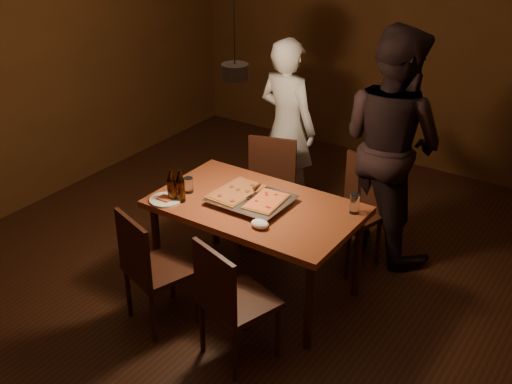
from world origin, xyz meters
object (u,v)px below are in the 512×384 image
Objects in this scene: chair_far_left at (269,181)px; diner_white at (287,127)px; pizza_tray at (251,201)px; diner_dark at (391,144)px; dining_table at (256,213)px; beer_bottle_b at (180,186)px; chair_far_right at (356,202)px; plate_slice at (165,200)px; chair_near_left at (149,260)px; chair_near_right at (229,294)px; pendant_lamp at (235,70)px; beer_bottle_a at (172,185)px.

diner_white is (-0.15, 0.54, 0.29)m from chair_far_left.
pizza_tray is at bearing 118.32° from diner_white.
diner_dark is at bearing -179.58° from diner_white.
diner_white reaches higher than chair_far_left.
dining_table is 5.92× the size of beer_bottle_b.
plate_slice is at bearing 64.03° from chair_far_right.
chair_near_left and chair_near_right have the same top height.
chair_far_right reaches higher than plate_slice.
pizza_tray is at bearing 51.11° from pendant_lamp.
dining_table is 2.82× the size of chair_near_left.
chair_near_right is at bearing 18.25° from chair_near_left.
dining_table is 0.86m from chair_near_left.
beer_bottle_b is 0.13× the size of diner_dark.
diner_dark reaches higher than chair_near_left.
chair_near_right is 2.22× the size of plate_slice.
chair_near_left is at bearing -116.62° from dining_table.
diner_dark is (1.06, -0.14, 0.14)m from diner_white.
dining_table is 0.83m from chair_far_left.
plate_slice is (-0.58, -0.33, 0.08)m from dining_table.
chair_near_left is 2.06m from diner_white.
chair_far_right reaches higher than pizza_tray.
chair_near_left is (-0.81, -1.57, 0.00)m from chair_far_right.
beer_bottle_a reaches higher than pizza_tray.
beer_bottle_a reaches higher than chair_far_right.
diner_dark is at bearing 52.21° from plate_slice.
beer_bottle_b is 0.15× the size of diner_white.
chair_far_left is 1.02× the size of chair_far_right.
beer_bottle_b is (0.06, 0.03, -0.00)m from beer_bottle_a.
diner_dark reaches higher than chair_far_left.
plate_slice is at bearing 171.18° from chair_near_right.
beer_bottle_b reaches higher than dining_table.
chair_far_right is 2.04× the size of beer_bottle_a.
pendant_lamp is at bearing 114.61° from diner_white.
diner_white is (0.07, 1.60, 0.06)m from plate_slice.
chair_near_right is at bearing 100.95° from chair_far_right.
dining_table is 1.29m from diner_dark.
chair_near_left is (-0.38, -0.76, -0.14)m from dining_table.
beer_bottle_a is 0.13× the size of diner_dark.
beer_bottle_a is (-0.97, -1.11, 0.34)m from chair_far_right.
chair_far_left reaches higher than plate_slice.
chair_near_right is 1.96m from diner_dark.
chair_near_right is at bearing -26.05° from plate_slice.
plate_slice is 0.22× the size of pendant_lamp.
diner_white reaches higher than dining_table.
diner_white reaches higher than pizza_tray.
beer_bottle_b is 1.74m from diner_dark.
chair_far_right is 0.94× the size of pizza_tray.
pendant_lamp is at bearing -130.75° from pizza_tray.
diner_white is (0.03, 1.57, -0.05)m from beer_bottle_a.
beer_bottle_b is at bearing 120.47° from chair_near_left.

